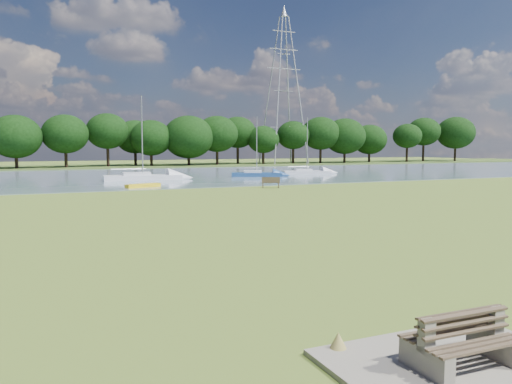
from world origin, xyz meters
name	(u,v)px	position (x,y,z in m)	size (l,w,h in m)	color
ground	(204,234)	(0.00, 0.00, 0.00)	(220.00, 220.00, 0.00)	olive
river	(96,177)	(0.00, 42.00, 0.00)	(220.00, 40.00, 0.10)	gray
far_bank	(78,167)	(0.00, 72.00, 0.00)	(220.00, 20.00, 0.40)	#4C6626
concrete_pad	(461,367)	(0.00, -14.00, 0.05)	(4.20, 3.20, 0.10)	gray
bench_pair	(462,342)	(0.00, -14.00, 0.50)	(1.82, 1.09, 0.97)	gray
riverbank_bench	(271,183)	(12.45, 19.70, 0.50)	(1.67, 1.07, 0.99)	brown
kayak	(143,186)	(2.16, 24.48, 0.21)	(3.24, 0.76, 0.32)	yellow
pylon	(284,65)	(39.07, 70.00, 19.60)	(7.40, 5.19, 30.97)	#A4A4A5
tree_line	(129,133)	(8.34, 68.00, 5.92)	(158.40, 8.23, 9.97)	black
sailboat_2	(142,176)	(3.82, 33.61, 0.55)	(8.24, 2.87, 8.91)	silver
sailboat_4	(256,173)	(17.59, 34.63, 0.48)	(6.22, 3.74, 7.14)	navy
sailboat_5	(306,171)	(25.87, 37.10, 0.44)	(6.42, 3.43, 7.32)	silver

